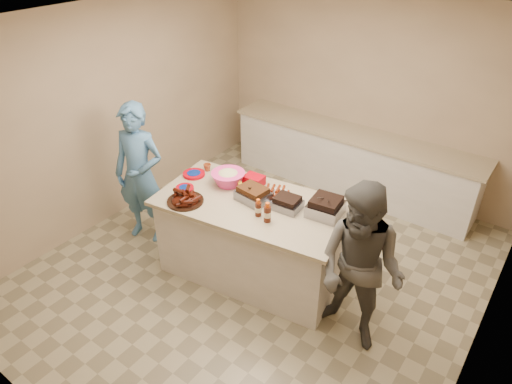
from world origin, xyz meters
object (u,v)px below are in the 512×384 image
Objects in this scene: coleslaw_bowl at (228,184)px; guest_gray at (349,335)px; rib_platter at (185,202)px; bbq_bottle_a at (258,216)px; bbq_bottle_b at (267,221)px; plastic_cup at (208,171)px; guest_blue at (149,234)px; mustard_bottle at (240,190)px; island at (253,272)px; roasting_pan at (325,214)px.

guest_gray is (1.73, -0.31, -0.95)m from coleslaw_bowl.
rib_platter is at bearing -104.70° from coleslaw_bowl.
bbq_bottle_a reaches higher than rib_platter.
bbq_bottle_b is (0.74, -0.32, 0.00)m from coleslaw_bowl.
guest_gray is (2.12, -0.42, -0.95)m from plastic_cup.
guest_blue is at bearing -146.61° from plastic_cup.
coleslaw_bowl reaches higher than guest_gray.
bbq_bottle_b is at bearing -175.14° from guest_gray.
plastic_cup is (-0.39, 0.10, 0.00)m from coleslaw_bowl.
bbq_bottle_a is 1.52× the size of mustard_bottle.
guest_blue is at bearing -174.74° from guest_gray.
guest_blue is 2.79m from guest_gray.
coleslaw_bowl is (-0.43, 0.13, 0.95)m from island.
mustard_bottle is (-0.44, 0.27, 0.00)m from bbq_bottle_a.
rib_platter is 0.22× the size of guest_blue.
guest_blue is at bearing 168.25° from rib_platter.
roasting_pan reaches higher than guest_gray.
bbq_bottle_a is at bearing -31.58° from mustard_bottle.
plastic_cup is (-1.14, 0.42, 0.00)m from bbq_bottle_b.
roasting_pan reaches higher than plastic_cup.
plastic_cup is 1.24m from guest_blue.
guest_gray is (1.11, -0.02, -0.95)m from bbq_bottle_a.
coleslaw_bowl is 1.46m from guest_blue.
bbq_bottle_b is (0.88, 0.22, 0.00)m from rib_platter.
coleslaw_bowl is at bearing 155.66° from island.
guest_blue is at bearing -165.58° from mustard_bottle.
bbq_bottle_a is 0.51m from mustard_bottle.
rib_platter is 1.19× the size of roasting_pan.
bbq_bottle_a is at bearing -21.19° from plastic_cup.
mustard_bottle is (0.32, 0.51, 0.00)m from rib_platter.
coleslaw_bowl is 2.98× the size of mustard_bottle.
guest_blue is at bearing -178.28° from bbq_bottle_a.
plastic_cup is at bearing 167.91° from mustard_bottle.
coleslaw_bowl is (-1.14, -0.12, 0.00)m from roasting_pan.
bbq_bottle_a reaches higher than guest_gray.
rib_platter is 0.79m from bbq_bottle_a.
roasting_pan is 1.14m from coleslaw_bowl.
coleslaw_bowl reaches higher than plastic_cup.
island is 1.19× the size of guest_gray.
guest_blue is (-1.24, -0.32, -0.95)m from mustard_bottle.
roasting_pan is 3.56× the size of plastic_cup.
bbq_bottle_a is 1.93m from guest_blue.
guest_blue is 1.04× the size of guest_gray.
island is 1.28m from plastic_cup.
island is 10.55× the size of bbq_bottle_a.
island is 5.39× the size of coleslaw_bowl.
mustard_bottle is at bearing 174.04° from guest_gray.
island is at bearing 148.59° from bbq_bottle_b.
roasting_pan is 1.68× the size of bbq_bottle_a.
guest_gray is (2.79, 0.03, 0.00)m from guest_blue.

